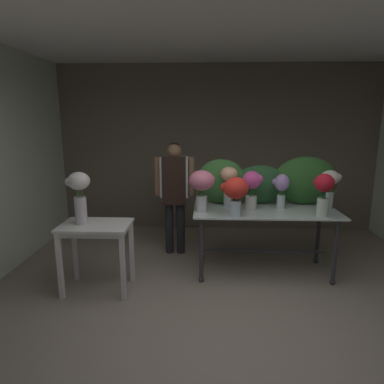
{
  "coord_description": "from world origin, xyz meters",
  "views": [
    {
      "loc": [
        -0.2,
        -2.62,
        1.96
      ],
      "look_at": [
        -0.36,
        1.16,
        1.13
      ],
      "focal_mm": 31.53,
      "sensor_mm": 36.0,
      "label": 1
    }
  ],
  "objects_px": {
    "vase_scarlet_carnations": "(236,191)",
    "vase_fuchsia_ranunculus": "(252,186)",
    "display_table_glass": "(265,220)",
    "vase_rosy_lilies": "(201,185)",
    "vase_white_roses_tall": "(79,192)",
    "vase_lilac_dahlias": "(282,188)",
    "vase_peach_anemones": "(229,183)",
    "side_table_white": "(96,234)",
    "florist": "(175,187)",
    "vase_ivory_snapdragons": "(330,184)",
    "vase_crimson_hydrangea": "(323,191)"
  },
  "relations": [
    {
      "from": "vase_lilac_dahlias",
      "to": "florist",
      "type": "bearing_deg",
      "value": 158.52
    },
    {
      "from": "display_table_glass",
      "to": "side_table_white",
      "type": "distance_m",
      "value": 2.05
    },
    {
      "from": "vase_lilac_dahlias",
      "to": "vase_white_roses_tall",
      "type": "bearing_deg",
      "value": -165.78
    },
    {
      "from": "display_table_glass",
      "to": "vase_ivory_snapdragons",
      "type": "distance_m",
      "value": 0.92
    },
    {
      "from": "vase_scarlet_carnations",
      "to": "vase_crimson_hydrangea",
      "type": "height_order",
      "value": "vase_crimson_hydrangea"
    },
    {
      "from": "vase_rosy_lilies",
      "to": "vase_crimson_hydrangea",
      "type": "relative_size",
      "value": 1.01
    },
    {
      "from": "vase_rosy_lilies",
      "to": "vase_white_roses_tall",
      "type": "bearing_deg",
      "value": -162.73
    },
    {
      "from": "vase_scarlet_carnations",
      "to": "vase_lilac_dahlias",
      "type": "relative_size",
      "value": 1.04
    },
    {
      "from": "vase_rosy_lilies",
      "to": "vase_scarlet_carnations",
      "type": "bearing_deg",
      "value": -24.96
    },
    {
      "from": "vase_lilac_dahlias",
      "to": "vase_fuchsia_ranunculus",
      "type": "height_order",
      "value": "vase_fuchsia_ranunculus"
    },
    {
      "from": "vase_peach_anemones",
      "to": "vase_white_roses_tall",
      "type": "xyz_separation_m",
      "value": [
        -1.68,
        -0.66,
        0.01
      ]
    },
    {
      "from": "florist",
      "to": "vase_scarlet_carnations",
      "type": "bearing_deg",
      "value": -49.01
    },
    {
      "from": "vase_lilac_dahlias",
      "to": "vase_ivory_snapdragons",
      "type": "distance_m",
      "value": 0.6
    },
    {
      "from": "side_table_white",
      "to": "florist",
      "type": "xyz_separation_m",
      "value": [
        0.79,
        1.14,
        0.32
      ]
    },
    {
      "from": "vase_crimson_hydrangea",
      "to": "florist",
      "type": "bearing_deg",
      "value": 153.84
    },
    {
      "from": "display_table_glass",
      "to": "vase_scarlet_carnations",
      "type": "xyz_separation_m",
      "value": [
        -0.4,
        -0.31,
        0.44
      ]
    },
    {
      "from": "florist",
      "to": "vase_peach_anemones",
      "type": "bearing_deg",
      "value": -32.84
    },
    {
      "from": "florist",
      "to": "vase_lilac_dahlias",
      "type": "xyz_separation_m",
      "value": [
        1.39,
        -0.55,
        0.11
      ]
    },
    {
      "from": "vase_scarlet_carnations",
      "to": "vase_rosy_lilies",
      "type": "relative_size",
      "value": 0.91
    },
    {
      "from": "vase_lilac_dahlias",
      "to": "vase_white_roses_tall",
      "type": "distance_m",
      "value": 2.41
    },
    {
      "from": "vase_ivory_snapdragons",
      "to": "vase_fuchsia_ranunculus",
      "type": "height_order",
      "value": "same"
    },
    {
      "from": "vase_crimson_hydrangea",
      "to": "vase_lilac_dahlias",
      "type": "bearing_deg",
      "value": 140.3
    },
    {
      "from": "display_table_glass",
      "to": "vase_scarlet_carnations",
      "type": "bearing_deg",
      "value": -142.63
    },
    {
      "from": "vase_rosy_lilies",
      "to": "vase_crimson_hydrangea",
      "type": "height_order",
      "value": "vase_rosy_lilies"
    },
    {
      "from": "vase_white_roses_tall",
      "to": "display_table_glass",
      "type": "bearing_deg",
      "value": 14.2
    },
    {
      "from": "florist",
      "to": "vase_white_roses_tall",
      "type": "relative_size",
      "value": 2.76
    },
    {
      "from": "vase_lilac_dahlias",
      "to": "vase_ivory_snapdragons",
      "type": "relative_size",
      "value": 0.91
    },
    {
      "from": "display_table_glass",
      "to": "vase_white_roses_tall",
      "type": "bearing_deg",
      "value": -165.8
    },
    {
      "from": "vase_scarlet_carnations",
      "to": "vase_lilac_dahlias",
      "type": "height_order",
      "value": "vase_scarlet_carnations"
    },
    {
      "from": "vase_peach_anemones",
      "to": "vase_white_roses_tall",
      "type": "bearing_deg",
      "value": -158.49
    },
    {
      "from": "display_table_glass",
      "to": "vase_white_roses_tall",
      "type": "distance_m",
      "value": 2.25
    },
    {
      "from": "display_table_glass",
      "to": "vase_scarlet_carnations",
      "type": "distance_m",
      "value": 0.67
    },
    {
      "from": "side_table_white",
      "to": "display_table_glass",
      "type": "bearing_deg",
      "value": 15.21
    },
    {
      "from": "florist",
      "to": "vase_scarlet_carnations",
      "type": "height_order",
      "value": "florist"
    },
    {
      "from": "vase_peach_anemones",
      "to": "side_table_white",
      "type": "bearing_deg",
      "value": -156.6
    },
    {
      "from": "vase_peach_anemones",
      "to": "vase_ivory_snapdragons",
      "type": "relative_size",
      "value": 1.06
    },
    {
      "from": "vase_peach_anemones",
      "to": "vase_fuchsia_ranunculus",
      "type": "xyz_separation_m",
      "value": [
        0.27,
        -0.14,
        -0.02
      ]
    },
    {
      "from": "vase_fuchsia_ranunculus",
      "to": "vase_white_roses_tall",
      "type": "bearing_deg",
      "value": -165.1
    },
    {
      "from": "florist",
      "to": "vase_ivory_snapdragons",
      "type": "relative_size",
      "value": 3.34
    },
    {
      "from": "display_table_glass",
      "to": "vase_rosy_lilies",
      "type": "relative_size",
      "value": 3.51
    },
    {
      "from": "vase_scarlet_carnations",
      "to": "vase_fuchsia_ranunculus",
      "type": "bearing_deg",
      "value": 52.04
    },
    {
      "from": "vase_rosy_lilies",
      "to": "vase_lilac_dahlias",
      "type": "bearing_deg",
      "value": 10.0
    },
    {
      "from": "side_table_white",
      "to": "vase_scarlet_carnations",
      "type": "relative_size",
      "value": 1.74
    },
    {
      "from": "vase_scarlet_carnations",
      "to": "vase_white_roses_tall",
      "type": "height_order",
      "value": "vase_white_roses_tall"
    },
    {
      "from": "vase_lilac_dahlias",
      "to": "vase_scarlet_carnations",
      "type": "bearing_deg",
      "value": -149.21
    },
    {
      "from": "vase_rosy_lilies",
      "to": "vase_peach_anemones",
      "type": "relative_size",
      "value": 0.98
    },
    {
      "from": "vase_scarlet_carnations",
      "to": "vase_fuchsia_ranunculus",
      "type": "xyz_separation_m",
      "value": [
        0.22,
        0.29,
        0.0
      ]
    },
    {
      "from": "side_table_white",
      "to": "vase_scarlet_carnations",
      "type": "bearing_deg",
      "value": 8.31
    },
    {
      "from": "vase_lilac_dahlias",
      "to": "vase_peach_anemones",
      "type": "xyz_separation_m",
      "value": [
        -0.65,
        0.07,
        0.04
      ]
    },
    {
      "from": "display_table_glass",
      "to": "vase_ivory_snapdragons",
      "type": "xyz_separation_m",
      "value": [
        0.79,
        0.08,
        0.46
      ]
    }
  ]
}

